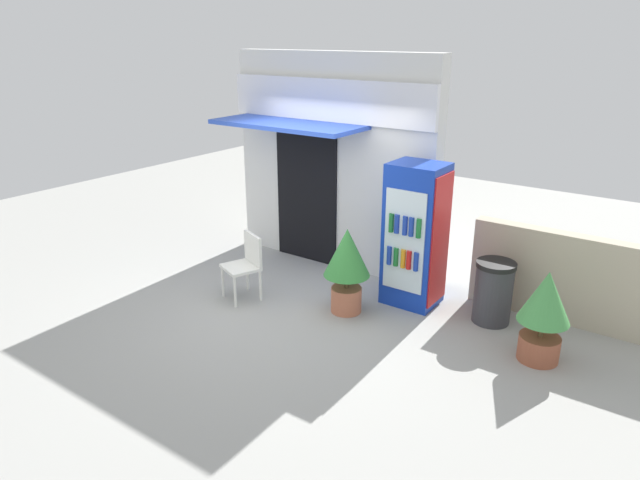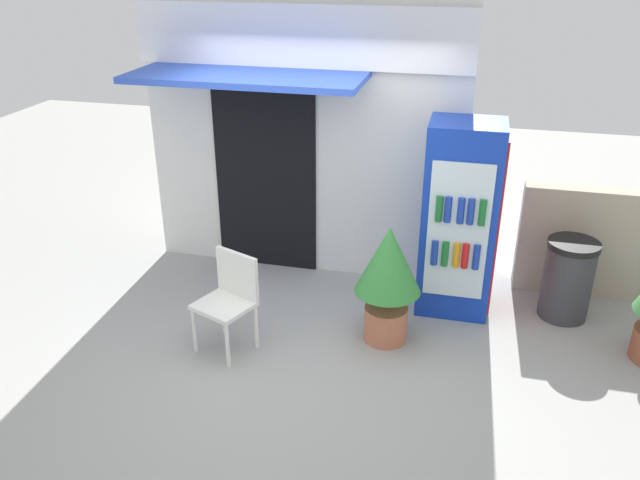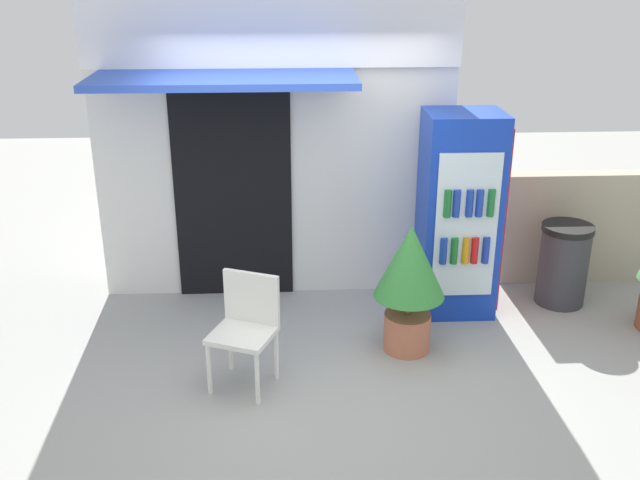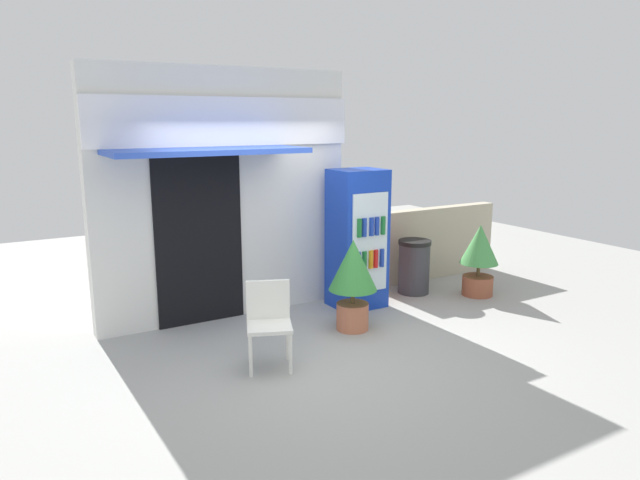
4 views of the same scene
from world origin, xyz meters
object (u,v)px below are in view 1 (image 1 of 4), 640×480
Objects in this scene: drink_cooler at (415,235)px; potted_plant_near_shop at (347,262)px; potted_plant_curbside at (544,310)px; trash_bin at (493,292)px; plastic_chair at (246,261)px.

drink_cooler reaches higher than potted_plant_near_shop.
potted_plant_near_shop reaches higher than potted_plant_curbside.
trash_bin is (-0.73, 0.56, -0.21)m from potted_plant_curbside.
drink_cooler is 2.25m from plastic_chair.
potted_plant_near_shop is at bearing -174.10° from potted_plant_curbside.
potted_plant_curbside reaches higher than plastic_chair.
drink_cooler is 2.37× the size of trash_bin.
plastic_chair is at bearing -169.71° from potted_plant_curbside.
potted_plant_near_shop is 1.82m from trash_bin.
plastic_chair is 3.18m from trash_bin.
drink_cooler is 2.12× the size of plastic_chair.
potted_plant_curbside is (1.78, -0.49, -0.33)m from drink_cooler.
plastic_chair is (-1.88, -1.15, -0.42)m from drink_cooler.
plastic_chair is 0.85× the size of potted_plant_curbside.
plastic_chair is 0.79× the size of potted_plant_near_shop.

